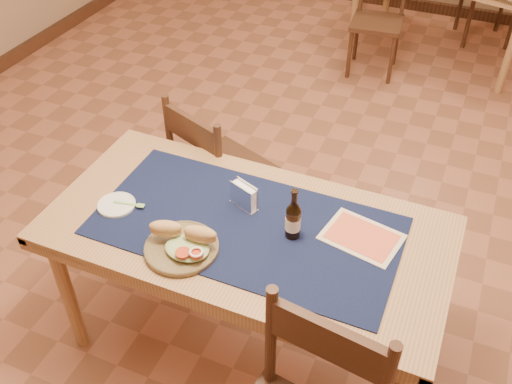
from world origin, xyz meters
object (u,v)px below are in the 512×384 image
at_px(main_table, 246,241).
at_px(napkin_holder, 244,196).
at_px(sandwich_plate, 183,244).
at_px(chair_main_far, 218,171).
at_px(beer_bottle, 293,219).

relative_size(main_table, napkin_holder, 11.95).
bearing_deg(main_table, sandwich_plate, -127.37).
bearing_deg(chair_main_far, napkin_holder, -52.68).
relative_size(main_table, sandwich_plate, 5.65).
relative_size(main_table, chair_main_far, 1.75).
bearing_deg(napkin_holder, main_table, -62.14).
xyz_separation_m(main_table, sandwich_plate, (-0.16, -0.21, 0.12)).
relative_size(chair_main_far, napkin_holder, 6.83).
distance_m(sandwich_plate, beer_bottle, 0.42).
height_order(chair_main_far, beer_bottle, beer_bottle).
relative_size(sandwich_plate, napkin_holder, 2.12).
xyz_separation_m(chair_main_far, napkin_holder, (0.37, -0.48, 0.33)).
bearing_deg(beer_bottle, chair_main_far, 137.10).
height_order(chair_main_far, sandwich_plate, chair_main_far).
distance_m(chair_main_far, napkin_holder, 0.69).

